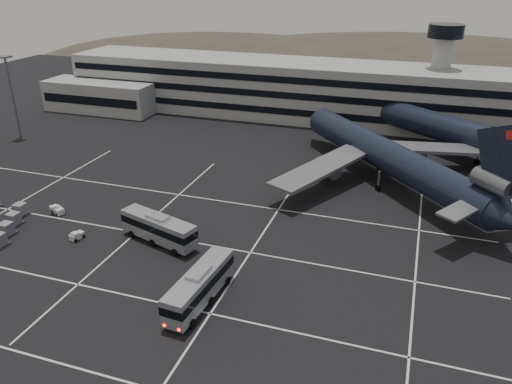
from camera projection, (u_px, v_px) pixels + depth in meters
ground at (159, 252)px, 69.23m from camera, size 260.00×260.00×0.00m
lane_markings at (168, 251)px, 69.57m from camera, size 90.00×55.62×0.01m
terminal at (281, 89)px, 128.44m from camera, size 125.00×26.00×24.00m
hills at (389, 87)px, 215.46m from camera, size 352.00×180.00×44.00m
lightpole_left at (10, 86)px, 110.32m from camera, size 2.40×2.40×18.28m
trijet_main at (391, 158)px, 88.18m from camera, size 42.79×46.49×18.08m
trijet_far at (486, 140)px, 96.62m from camera, size 48.35×40.87×18.08m
bus_near at (199, 285)px, 58.09m from camera, size 3.99×12.77×4.44m
bus_far at (159, 228)px, 70.76m from camera, size 12.72×6.33×4.39m
tug_a at (76, 236)px, 72.32m from camera, size 1.65×2.23×1.29m
tug_b at (58, 210)px, 79.63m from camera, size 2.64×2.29×1.46m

